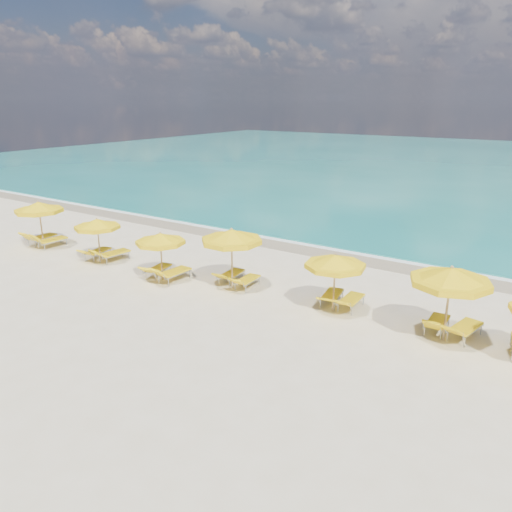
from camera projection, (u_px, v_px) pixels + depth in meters
The scene contains 23 objects.
ground_plane at pixel (236, 293), 20.36m from camera, with size 120.00×120.00×0.00m, color beige.
ocean at pixel (476, 166), 58.41m from camera, with size 120.00×80.00×0.30m, color #147168.
wet_sand_band at pixel (318, 249), 26.23m from camera, with size 120.00×2.60×0.01m, color tan.
foam_line at pixel (325, 246), 26.86m from camera, with size 120.00×1.20×0.03m, color white.
whitecap_near at pixel (305, 205), 37.01m from camera, with size 14.00×0.36×0.05m, color white.
umbrella_0 at pixel (39, 208), 26.09m from camera, with size 2.52×2.52×2.50m.
umbrella_1 at pixel (97, 224), 23.74m from camera, with size 2.27×2.27×2.19m.
umbrella_2 at pixel (160, 239), 21.32m from camera, with size 2.38×2.38×2.17m.
umbrella_3 at pixel (232, 237), 20.36m from camera, with size 3.31×3.31×2.58m.
umbrella_4 at pixel (335, 262), 18.06m from camera, with size 2.66×2.66×2.28m.
umbrella_5 at pixel (451, 277), 15.75m from camera, with size 2.63×2.63×2.60m.
lounger_0_left at pixel (41, 240), 27.10m from camera, with size 0.77×1.98×0.92m.
lounger_0_right at pixel (52, 243), 26.57m from camera, with size 0.77×1.92×0.92m.
lounger_1_left at pixel (98, 254), 24.71m from camera, with size 0.84×1.89×0.73m.
lounger_1_right at pixel (114, 256), 24.31m from camera, with size 0.86×2.02×0.83m.
lounger_2_left at pixel (158, 272), 22.25m from camera, with size 0.85×1.85×0.75m.
lounger_2_right at pixel (174, 276), 21.65m from camera, with size 0.76×1.99×0.88m.
lounger_3_left at pixel (231, 277), 21.53m from camera, with size 0.75×1.87×0.72m.
lounger_3_right at pixel (247, 283), 20.91m from camera, with size 0.68×1.76×0.72m.
lounger_4_left at pixel (331, 299), 19.23m from camera, with size 0.91×1.95×0.68m.
lounger_4_right at pixel (351, 303), 18.79m from camera, with size 0.67×1.90×0.72m.
lounger_5_left at pixel (437, 326), 16.95m from camera, with size 0.65×1.78×0.81m.
lounger_5_right at pixel (464, 332), 16.46m from camera, with size 1.02×2.03×0.80m.
Camera 1 is at (11.21, -15.30, 7.62)m, focal length 35.00 mm.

